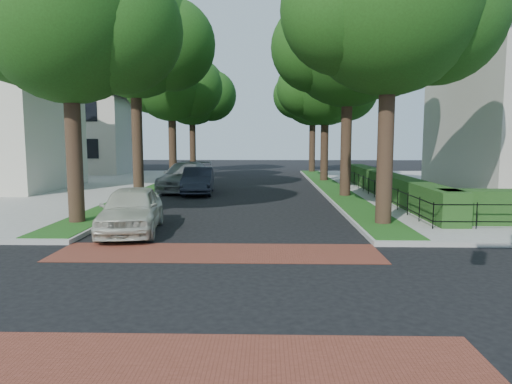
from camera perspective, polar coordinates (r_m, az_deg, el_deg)
ground at (r=9.71m, az=-6.93°, el=-12.20°), size 120.00×120.00×0.00m
crosswalk_far at (r=12.76m, az=-4.85°, el=-7.56°), size 9.00×2.20×0.01m
crosswalk_near at (r=6.81m, az=-11.09°, el=-20.79°), size 9.00×2.20×0.01m
grass_strip_ne at (r=28.63m, az=9.48°, el=0.59°), size 1.60×29.80×0.02m
grass_strip_nw at (r=29.15m, az=-12.04°, el=0.64°), size 1.60×29.80×0.02m
tree_right_near at (r=17.46m, az=16.55°, el=21.30°), size 7.75×6.67×10.66m
tree_right_mid at (r=25.18m, az=11.62°, el=17.62°), size 8.25×7.09×11.22m
tree_right_far at (r=33.80m, az=8.80°, el=12.97°), size 7.25×6.23×9.74m
tree_right_back at (r=42.74m, az=7.23°, el=12.13°), size 7.50×6.45×10.20m
tree_left_near at (r=18.15m, az=-21.83°, el=19.35°), size 7.50×6.45×10.20m
tree_left_mid at (r=25.79m, az=-14.57°, el=18.09°), size 8.00×6.88×11.48m
tree_left_far at (r=34.22m, az=-10.31°, el=13.22°), size 7.00×6.02×9.86m
tree_left_back at (r=43.08m, az=-7.83°, el=12.27°), size 7.75×6.66×10.44m
hedge_main_road at (r=25.03m, az=16.04°, el=0.92°), size 1.00×18.00×1.20m
fence_main_road at (r=24.85m, az=14.25°, el=0.58°), size 0.06×18.00×0.90m
house_left_far at (r=44.45m, az=-21.15°, el=8.65°), size 10.00×9.00×10.14m
parked_car_front at (r=15.90m, az=-15.31°, el=-2.10°), size 2.44×4.78×1.56m
parked_car_middle at (r=26.32m, az=-7.24°, el=1.42°), size 1.97×4.74×1.52m
parked_car_rear at (r=28.07m, az=-8.81°, el=1.90°), size 2.89×6.07×1.71m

